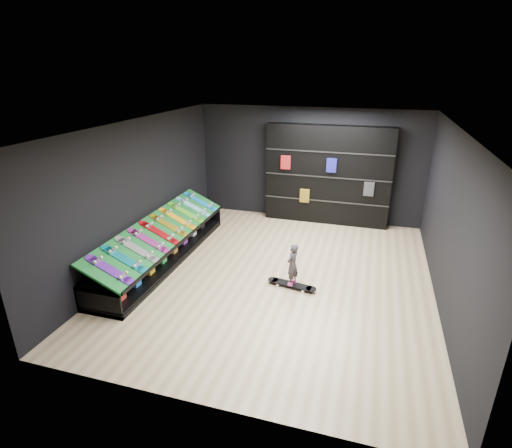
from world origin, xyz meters
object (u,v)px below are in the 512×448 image
(back_shelving, at_px, (327,175))
(floor_skateboard, at_px, (292,286))
(child, at_px, (292,272))
(display_rack, at_px, (163,249))

(back_shelving, xyz_separation_m, floor_skateboard, (-0.14, -3.70, -1.26))
(floor_skateboard, bearing_deg, child, 9.75)
(back_shelving, bearing_deg, display_rack, -132.87)
(display_rack, distance_m, back_shelving, 4.65)
(display_rack, height_order, back_shelving, back_shelving)
(display_rack, height_order, floor_skateboard, display_rack)
(display_rack, relative_size, back_shelving, 1.39)
(child, bearing_deg, display_rack, -78.14)
(floor_skateboard, relative_size, child, 1.97)
(display_rack, xyz_separation_m, back_shelving, (3.08, 3.32, 1.05))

